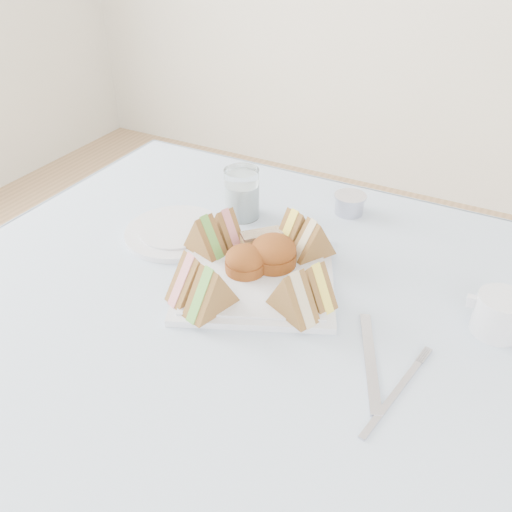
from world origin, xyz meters
The scene contains 20 objects.
table centered at (0.00, 0.00, 0.37)m, with size 0.90×0.90×0.74m, color brown.
tablecloth centered at (0.00, 0.00, 0.74)m, with size 1.02×1.02×0.01m, color #95B0D3.
serving_plate centered at (0.03, 0.09, 0.75)m, with size 0.27×0.27×0.01m, color silver.
sandwich_fl_a centered at (-0.03, -0.01, 0.80)m, with size 0.09×0.04×0.08m, color olive, non-canonical shape.
sandwich_fl_b centered at (0.01, -0.03, 0.80)m, with size 0.09×0.04×0.08m, color olive, non-canonical shape.
sandwich_fr_a centered at (0.15, 0.07, 0.79)m, with size 0.08×0.04×0.07m, color olive, non-canonical shape.
sandwich_fr_b centered at (0.13, 0.02, 0.80)m, with size 0.09×0.04×0.08m, color olive, non-canonical shape.
sandwich_bl_a centered at (-0.08, 0.10, 0.80)m, with size 0.09×0.04×0.08m, color olive, non-canonical shape.
sandwich_bl_b centered at (-0.07, 0.15, 0.79)m, with size 0.08×0.04×0.07m, color olive, non-canonical shape.
sandwich_br_a centered at (0.09, 0.18, 0.80)m, with size 0.08×0.04×0.08m, color olive, non-canonical shape.
sandwich_br_b centered at (0.05, 0.20, 0.80)m, with size 0.08×0.04×0.07m, color olive, non-canonical shape.
scone_left centered at (0.01, 0.08, 0.78)m, with size 0.07×0.07×0.05m, color #8B3A14.
scone_right centered at (0.05, 0.12, 0.79)m, with size 0.08×0.08×0.05m, color #8B3A14.
pastry_slice centered at (0.00, 0.16, 0.78)m, with size 0.08×0.03×0.04m, color #E9D383.
side_plate centered at (-0.18, 0.14, 0.75)m, with size 0.20×0.20×0.01m, color silver.
water_glass centered at (-0.10, 0.27, 0.80)m, with size 0.07×0.07×0.11m, color white.
tea_strainer centered at (0.09, 0.38, 0.76)m, with size 0.07×0.07×0.04m, color #AEACBC.
knife centered at (0.27, -0.01, 0.75)m, with size 0.02×0.20×0.00m, color #AEACBC.
fork centered at (0.32, -0.07, 0.75)m, with size 0.01×0.17×0.00m, color #AEACBC.
creamer_jug centered at (0.42, 0.14, 0.78)m, with size 0.07×0.07×0.07m, color silver.
Camera 1 is at (0.39, -0.59, 1.32)m, focal length 38.00 mm.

